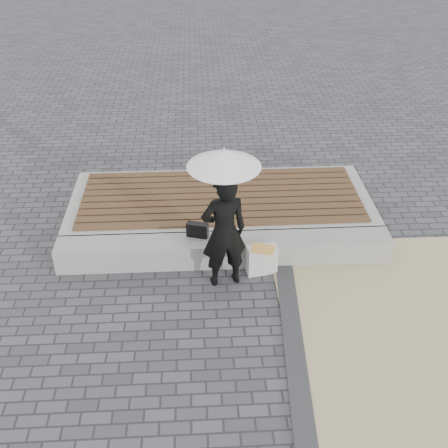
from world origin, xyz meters
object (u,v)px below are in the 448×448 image
(seating_ledge, at_px, (225,250))
(parasol, at_px, (224,158))
(woman, at_px, (224,232))
(canvas_tote, at_px, (262,260))
(handbag, at_px, (197,230))

(seating_ledge, distance_m, parasol, 1.86)
(woman, relative_size, parasol, 1.44)
(woman, height_order, canvas_tote, woman)
(parasol, distance_m, canvas_tote, 1.86)
(seating_ledge, height_order, parasol, parasol)
(seating_ledge, relative_size, woman, 2.87)
(parasol, bearing_deg, woman, 0.00)
(handbag, bearing_deg, canvas_tote, -7.17)
(seating_ledge, height_order, woman, woman)
(seating_ledge, bearing_deg, canvas_tote, -30.43)
(seating_ledge, height_order, handbag, handbag)
(woman, height_order, handbag, woman)
(woman, bearing_deg, handbag, -69.80)
(seating_ledge, height_order, canvas_tote, canvas_tote)
(parasol, height_order, handbag, parasol)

